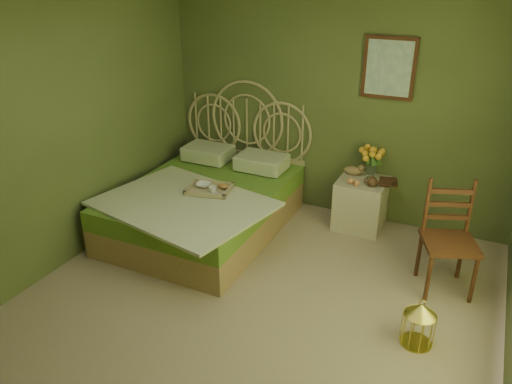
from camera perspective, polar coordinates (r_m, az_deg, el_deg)
The scene contains 12 objects.
floor at distance 4.38m, azimuth -1.16°, elevation -13.96°, with size 4.50×4.50×0.00m, color tan.
wall_back at distance 5.70m, azimuth 9.07°, elevation 9.86°, with size 4.00×4.00×0.00m, color #5D6937.
wall_left at distance 4.89m, azimuth -22.84°, elevation 5.70°, with size 4.50×4.50×0.00m, color #5D6937.
wall_art at distance 5.45m, azimuth 14.96°, elevation 13.53°, with size 0.54×0.04×0.64m.
bed at distance 5.58m, azimuth -5.62°, elevation -1.07°, with size 1.86×2.35×1.45m.
nightstand at distance 5.68m, azimuth 12.03°, elevation -0.61°, with size 0.52×0.52×1.00m.
chair at distance 4.79m, azimuth 21.51°, elevation -4.15°, with size 0.58×0.58×1.02m.
birdcage at distance 4.20m, azimuth 18.08°, elevation -14.20°, with size 0.25×0.25×0.38m.
book_lower at distance 5.56m, azimuth 13.98°, elevation 1.17°, with size 0.18×0.25×0.02m, color #381E0F.
book_upper at distance 5.56m, azimuth 14.00°, elevation 1.34°, with size 0.15×0.20×0.02m, color #472819.
cereal_bowl at distance 5.35m, azimuth -6.04°, elevation 0.82°, with size 0.16×0.16×0.04m, color white.
coffee_cup at distance 5.17m, azimuth -4.97°, elevation 0.22°, with size 0.08×0.08×0.08m, color white.
Camera 1 is at (1.55, -3.04, 2.75)m, focal length 35.00 mm.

